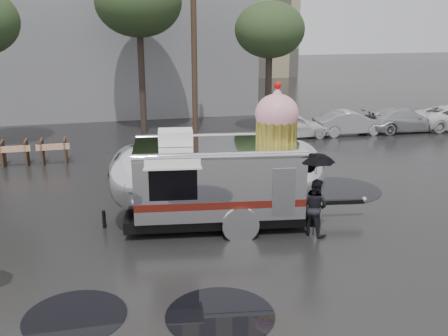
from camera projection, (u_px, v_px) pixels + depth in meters
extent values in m
plane|color=black|center=(195.00, 261.00, 12.98)|extent=(120.00, 120.00, 0.00)
cylinder|color=black|center=(75.00, 316.00, 10.60)|extent=(2.10, 2.10, 0.01)
cylinder|color=black|center=(339.00, 190.00, 18.14)|extent=(2.86, 2.86, 0.01)
cylinder|color=black|center=(220.00, 315.00, 10.64)|extent=(2.25, 2.25, 0.01)
cube|color=slate|center=(63.00, 2.00, 32.64)|extent=(22.00, 12.00, 13.00)
cylinder|color=#473323|center=(194.00, 42.00, 25.29)|extent=(0.28, 0.28, 9.00)
cylinder|color=#382D26|center=(141.00, 65.00, 26.01)|extent=(0.32, 0.32, 6.75)
ellipsoid|color=#24371C|center=(139.00, 2.00, 25.15)|extent=(4.20, 4.20, 3.30)
cylinder|color=#382D26|center=(269.00, 80.00, 25.64)|extent=(0.32, 0.32, 5.40)
ellipsoid|color=#24371C|center=(270.00, 30.00, 24.95)|extent=(3.36, 3.36, 2.64)
cube|color=#473323|center=(3.00, 153.00, 20.86)|extent=(0.08, 0.80, 1.00)
cube|color=#473323|center=(27.00, 152.00, 21.06)|extent=(0.08, 0.80, 1.00)
cube|color=#E5590C|center=(13.00, 149.00, 20.53)|extent=(1.30, 0.04, 0.25)
cube|color=#473323|center=(42.00, 151.00, 21.19)|extent=(0.08, 0.80, 1.00)
cube|color=#473323|center=(65.00, 150.00, 21.38)|extent=(0.08, 0.80, 1.00)
cube|color=#E5590C|center=(53.00, 147.00, 20.86)|extent=(1.30, 0.04, 0.25)
imported|color=silver|center=(293.00, 123.00, 25.49)|extent=(4.00, 1.80, 1.40)
imported|color=#B2B2B7|center=(350.00, 121.00, 26.15)|extent=(4.00, 1.80, 1.40)
imported|color=#B2B2B7|center=(404.00, 118.00, 26.79)|extent=(4.20, 1.80, 1.44)
cube|color=silver|center=(217.00, 175.00, 14.85)|extent=(4.86, 2.96, 1.88)
ellipsoid|color=silver|center=(296.00, 173.00, 15.08)|extent=(1.85, 2.58, 1.88)
ellipsoid|color=silver|center=(135.00, 178.00, 14.63)|extent=(1.85, 2.58, 1.88)
cube|color=black|center=(217.00, 212.00, 15.17)|extent=(5.44, 2.73, 0.31)
cylinder|color=black|center=(240.00, 225.00, 14.19)|extent=(0.75, 0.32, 0.73)
cylinder|color=black|center=(231.00, 198.00, 16.24)|extent=(0.75, 0.32, 0.73)
cylinder|color=silver|center=(241.00, 226.00, 14.04)|extent=(1.01, 0.23, 1.00)
cube|color=black|center=(344.00, 202.00, 15.49)|extent=(1.26, 0.28, 0.13)
sphere|color=silver|center=(364.00, 199.00, 15.54)|extent=(0.19, 0.19, 0.17)
cylinder|color=black|center=(104.00, 219.00, 14.88)|extent=(0.12, 0.12, 0.52)
cube|color=#51130D|center=(221.00, 206.00, 13.85)|extent=(4.56, 0.60, 0.21)
cube|color=#51130D|center=(214.00, 178.00, 16.13)|extent=(4.56, 0.60, 0.21)
cube|color=black|center=(173.00, 185.00, 13.53)|extent=(1.25, 0.19, 0.84)
cube|color=beige|center=(173.00, 169.00, 13.14)|extent=(1.52, 0.70, 0.15)
cube|color=silver|center=(284.00, 193.00, 13.91)|extent=(0.63, 0.11, 1.36)
cube|color=white|center=(175.00, 137.00, 14.41)|extent=(1.02, 0.79, 0.40)
cylinder|color=gold|center=(276.00, 131.00, 14.66)|extent=(1.21, 1.21, 0.63)
ellipsoid|color=#FDABB7|center=(277.00, 113.00, 14.52)|extent=(1.35, 1.35, 1.09)
cone|color=#FDABB7|center=(277.00, 94.00, 14.36)|extent=(0.58, 0.58, 0.42)
sphere|color=red|center=(278.00, 85.00, 14.29)|extent=(0.23, 0.23, 0.21)
imported|color=black|center=(314.00, 207.00, 14.29)|extent=(0.81, 0.88, 1.62)
imported|color=black|center=(316.00, 167.00, 13.97)|extent=(1.18, 1.18, 0.80)
cylinder|color=black|center=(314.00, 206.00, 14.29)|extent=(0.02, 0.02, 1.65)
cylinder|color=black|center=(284.00, 202.00, 14.86)|extent=(0.05, 0.35, 1.50)
cylinder|color=black|center=(268.00, 201.00, 14.96)|extent=(0.29, 0.21, 1.50)
cylinder|color=black|center=(274.00, 206.00, 14.54)|extent=(0.31, 0.17, 1.50)
cube|color=black|center=(276.00, 177.00, 14.57)|extent=(0.13, 0.11, 0.11)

